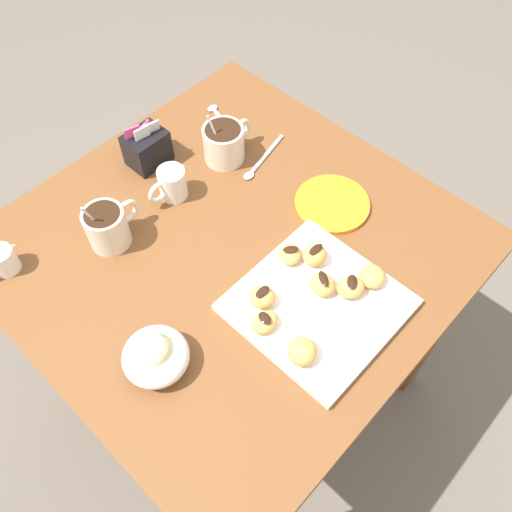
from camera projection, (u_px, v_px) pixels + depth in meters
ground_plane at (240, 381)px, 1.73m from camera, size 8.00×8.00×0.00m
dining_table at (234, 283)px, 1.23m from camera, size 0.86×0.85×0.76m
pastry_plate_square at (318, 305)px, 1.01m from camera, size 0.28×0.28×0.02m
coffee_mug_cream_left at (108, 226)px, 1.07m from camera, size 0.12×0.08×0.14m
coffee_mug_cream_right at (224, 142)px, 1.20m from camera, size 0.13×0.09×0.13m
cream_pitcher_white at (172, 183)px, 1.14m from camera, size 0.10×0.06×0.07m
sugar_caddy at (147, 148)px, 1.20m from camera, size 0.09×0.07×0.11m
ice_cream_bowl at (155, 355)px, 0.92m from camera, size 0.12×0.12×0.09m
chocolate_sauce_pitcher at (2, 260)px, 1.04m from camera, size 0.09×0.05×0.06m
saucer_orange_left at (332, 204)px, 1.16m from camera, size 0.16×0.16×0.01m
loose_spoon_near_saucer at (260, 162)px, 1.23m from camera, size 0.16×0.05×0.01m
loose_spoon_by_plate at (222, 120)px, 1.31m from camera, size 0.06×0.16×0.01m
beignet_0 at (322, 284)px, 1.01m from camera, size 0.06×0.06×0.04m
chocolate_drizzle_0 at (324, 279)px, 0.99m from camera, size 0.03×0.04×0.00m
beignet_1 at (290, 254)px, 1.05m from camera, size 0.07×0.07×0.03m
chocolate_drizzle_1 at (291, 250)px, 1.04m from camera, size 0.03×0.03×0.00m
beignet_2 at (262, 297)px, 0.99m from camera, size 0.06×0.06×0.04m
chocolate_drizzle_2 at (262, 292)px, 0.98m from camera, size 0.03×0.02×0.00m
beignet_3 at (302, 351)px, 0.93m from camera, size 0.07×0.07×0.04m
beignet_4 at (351, 287)px, 1.00m from camera, size 0.07×0.07×0.04m
chocolate_drizzle_4 at (352, 282)px, 0.99m from camera, size 0.04×0.03×0.00m
beignet_5 at (372, 276)px, 1.02m from camera, size 0.07×0.07×0.03m
beignet_6 at (315, 255)px, 1.04m from camera, size 0.05×0.05×0.04m
chocolate_drizzle_6 at (316, 249)px, 1.03m from camera, size 0.03×0.02×0.00m
beignet_7 at (265, 322)px, 0.97m from camera, size 0.06×0.04×0.03m
chocolate_drizzle_7 at (265, 318)px, 0.95m from camera, size 0.02×0.03×0.00m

